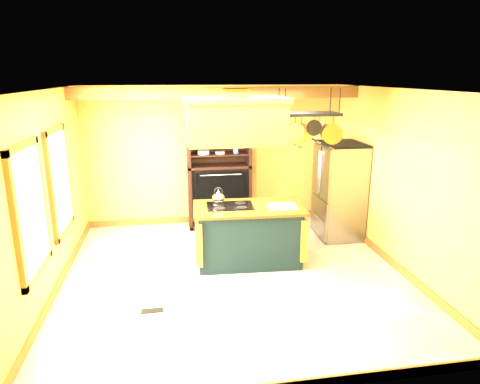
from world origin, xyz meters
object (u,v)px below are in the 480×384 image
object	(u,v)px
range_hood	(235,120)
pot_rack	(309,122)
hutch	(219,184)
kitchen_island	(248,234)
refrigerator	(339,193)

from	to	relation	value
range_hood	pot_rack	xyz separation A→B (m)	(1.11, -0.00, -0.06)
pot_rack	range_hood	bearing A→B (deg)	180.00
range_hood	hutch	world-z (taller)	range_hood
kitchen_island	pot_rack	size ratio (longest dim) A/B	1.75
kitchen_island	range_hood	world-z (taller)	range_hood
range_hood	refrigerator	distance (m)	2.62
kitchen_island	pot_rack	bearing A→B (deg)	2.92
range_hood	hutch	bearing A→B (deg)	91.57
kitchen_island	hutch	xyz separation A→B (m)	(-0.25, 1.82, 0.37)
range_hood	hutch	size ratio (longest dim) A/B	0.70
range_hood	refrigerator	world-z (taller)	range_hood
range_hood	kitchen_island	bearing A→B (deg)	0.27
refrigerator	hutch	size ratio (longest dim) A/B	0.80
kitchen_island	range_hood	size ratio (longest dim) A/B	1.17
kitchen_island	hutch	bearing A→B (deg)	100.73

